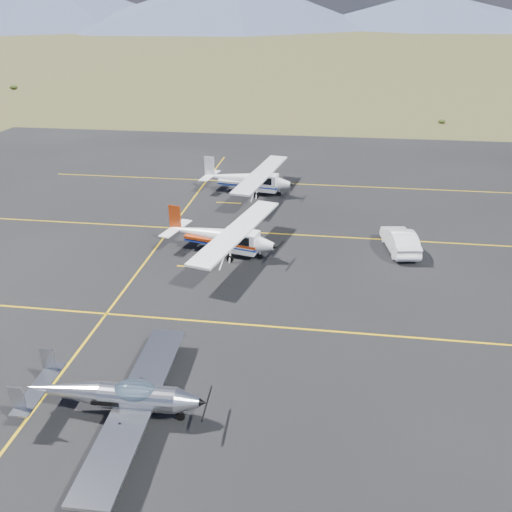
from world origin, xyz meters
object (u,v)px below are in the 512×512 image
(aircraft_plain, at_px, (249,179))
(sedan, at_px, (400,240))
(aircraft_cessna, at_px, (222,235))
(aircraft_low_wing, at_px, (118,396))

(aircraft_plain, distance_m, sedan, 14.52)
(aircraft_plain, bearing_deg, aircraft_cessna, -80.15)
(aircraft_low_wing, distance_m, aircraft_cessna, 14.09)
(aircraft_low_wing, xyz_separation_m, aircraft_cessna, (0.98, 14.06, 0.25))
(aircraft_plain, bearing_deg, aircraft_low_wing, -82.68)
(aircraft_cessna, xyz_separation_m, sedan, (10.78, 1.84, -0.47))
(aircraft_low_wing, bearing_deg, aircraft_plain, 86.58)
(aircraft_low_wing, distance_m, sedan, 19.77)
(aircraft_plain, relative_size, sedan, 2.60)
(aircraft_cessna, relative_size, aircraft_plain, 0.95)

